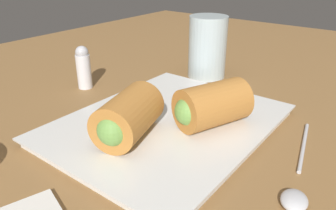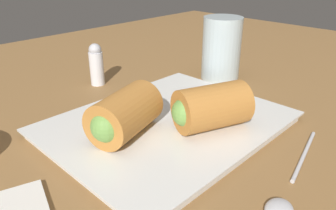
{
  "view_description": "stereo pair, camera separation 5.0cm",
  "coord_description": "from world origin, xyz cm",
  "px_view_note": "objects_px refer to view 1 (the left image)",
  "views": [
    {
      "loc": [
        -32.03,
        -25.01,
        25.54
      ],
      "look_at": [
        1.61,
        0.76,
        5.95
      ],
      "focal_mm": 35.0,
      "sensor_mm": 36.0,
      "label": 1
    },
    {
      "loc": [
        -28.76,
        -28.8,
        25.54
      ],
      "look_at": [
        1.61,
        0.76,
        5.95
      ],
      "focal_mm": 35.0,
      "sensor_mm": 36.0,
      "label": 2
    }
  ],
  "objects_px": {
    "serving_plate": "(168,125)",
    "drinking_glass": "(207,47)",
    "salt_shaker": "(83,67)",
    "spoon": "(297,186)"
  },
  "relations": [
    {
      "from": "serving_plate",
      "to": "spoon",
      "type": "xyz_separation_m",
      "value": [
        -0.02,
        -0.2,
        -0.0
      ]
    },
    {
      "from": "serving_plate",
      "to": "salt_shaker",
      "type": "xyz_separation_m",
      "value": [
        0.04,
        0.23,
        0.03
      ]
    },
    {
      "from": "serving_plate",
      "to": "salt_shaker",
      "type": "distance_m",
      "value": 0.23
    },
    {
      "from": "drinking_glass",
      "to": "salt_shaker",
      "type": "bearing_deg",
      "value": 142.76
    },
    {
      "from": "serving_plate",
      "to": "drinking_glass",
      "type": "distance_m",
      "value": 0.25
    },
    {
      "from": "spoon",
      "to": "drinking_glass",
      "type": "relative_size",
      "value": 1.63
    },
    {
      "from": "serving_plate",
      "to": "drinking_glass",
      "type": "height_order",
      "value": "drinking_glass"
    },
    {
      "from": "salt_shaker",
      "to": "drinking_glass",
      "type": "bearing_deg",
      "value": -37.24
    },
    {
      "from": "serving_plate",
      "to": "spoon",
      "type": "distance_m",
      "value": 0.2
    },
    {
      "from": "drinking_glass",
      "to": "salt_shaker",
      "type": "height_order",
      "value": "drinking_glass"
    }
  ]
}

